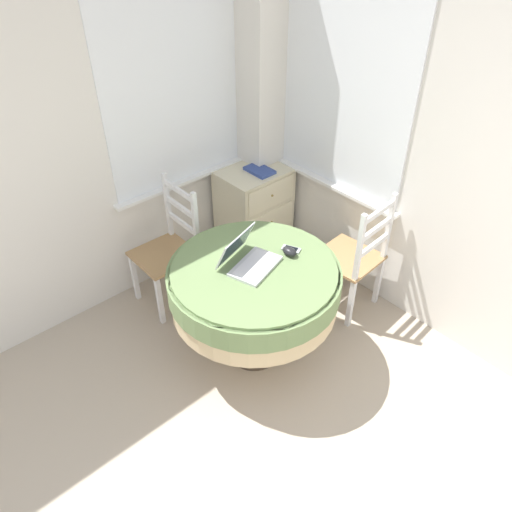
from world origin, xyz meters
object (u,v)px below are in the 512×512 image
Objects in this scene: cell_phone at (291,249)px; dining_chair_near_right_window at (354,258)px; laptop at (248,259)px; computer_mouse at (289,251)px; book_on_cabinet at (260,170)px; round_dining_table at (254,285)px; dining_chair_near_back_window at (169,250)px; corner_cabinet at (254,210)px.

cell_phone is 0.64m from dining_chair_near_right_window.
dining_chair_near_right_window is at bearing -10.53° from cell_phone.
laptop is at bearing 168.78° from dining_chair_near_right_window.
computer_mouse reaches higher than book_on_cabinet.
book_on_cabinet is (0.82, 0.80, -0.01)m from laptop.
computer_mouse is 0.68m from dining_chair_near_right_window.
cell_phone is (0.30, -0.07, -0.04)m from laptop.
round_dining_table is 1.19m from book_on_cabinet.
computer_mouse is at bearing -20.68° from laptop.
laptop is (-0.01, 0.05, 0.18)m from round_dining_table.
cell_phone reaches higher than round_dining_table.
dining_chair_near_back_window is 4.23× the size of book_on_cabinet.
corner_cabinet is (0.55, 0.96, -0.39)m from computer_mouse.
dining_chair_near_right_window is 1.03m from book_on_cabinet.
dining_chair_near_right_window is (0.85, -0.17, -0.34)m from laptop.
dining_chair_near_back_window reaches higher than corner_cabinet.
book_on_cabinet is (0.01, -0.06, 0.40)m from corner_cabinet.
laptop reaches higher than computer_mouse.
corner_cabinet is (0.89, 0.07, -0.07)m from dining_chair_near_back_window.
round_dining_table is 8.22× the size of cell_phone.
dining_chair_near_right_window is at bearing -8.30° from round_dining_table.
corner_cabinet is at bearing 92.47° from dining_chair_near_right_window.
corner_cabinet reaches higher than round_dining_table.
computer_mouse is 0.13× the size of corner_cabinet.
computer_mouse is (0.25, -0.05, 0.17)m from round_dining_table.
computer_mouse is 0.06m from cell_phone.
round_dining_table is 1.40× the size of corner_cabinet.
book_on_cabinet is at bearing 59.28° from cell_phone.
dining_chair_near_back_window reaches higher than round_dining_table.
dining_chair_near_back_window is 1.25× the size of corner_cabinet.
round_dining_table is 1.11× the size of dining_chair_near_back_window.
laptop is at bearing 97.07° from round_dining_table.
round_dining_table is at bearing -82.93° from laptop.
dining_chair_near_right_window is (0.93, -0.96, 0.00)m from dining_chair_near_back_window.
dining_chair_near_back_window is (-0.09, 0.84, -0.15)m from round_dining_table.
dining_chair_near_back_window is at bearing 95.85° from laptop.
dining_chair_near_right_window is 1.25× the size of corner_cabinet.
laptop is 0.93m from dining_chair_near_right_window.
laptop is at bearing -84.15° from dining_chair_near_back_window.
dining_chair_near_right_window reaches higher than book_on_cabinet.
round_dining_table is 0.19m from laptop.
computer_mouse is (0.26, -0.10, -0.02)m from laptop.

